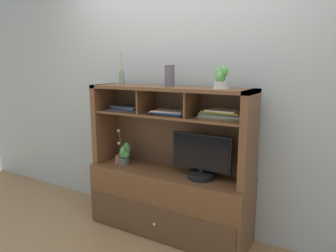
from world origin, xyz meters
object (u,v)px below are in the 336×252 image
potted_fern (124,155)px  magazine_stack_centre (222,114)px  potted_succulent (221,79)px  tv_monitor (201,160)px  magazine_stack_right (170,112)px  magazine_stack_left (129,108)px  diffuser_bottle (122,78)px  media_console (168,188)px  potted_orchid (121,158)px  ceramic_vase (170,76)px

potted_fern → magazine_stack_centre: (0.95, 0.07, 0.46)m
magazine_stack_centre → potted_succulent: size_ratio=2.13×
tv_monitor → magazine_stack_right: bearing=176.7°
magazine_stack_left → diffuser_bottle: 0.29m
potted_fern → magazine_stack_right: (0.49, 0.04, 0.45)m
media_console → magazine_stack_centre: media_console is taller
tv_monitor → diffuser_bottle: size_ratio=1.70×
tv_monitor → potted_fern: (-0.80, -0.02, -0.07)m
potted_succulent → diffuser_bottle: bearing=179.6°
potted_orchid → magazine_stack_right: size_ratio=0.99×
potted_orchid → magazine_stack_left: 0.51m
potted_fern → potted_succulent: bearing=0.7°
magazine_stack_centre → magazine_stack_right: 0.46m
media_console → potted_succulent: (0.49, -0.03, 1.00)m
media_console → ceramic_vase: ceramic_vase is taller
potted_orchid → potted_fern: 0.09m
magazine_stack_centre → ceramic_vase: (-0.48, -0.01, 0.30)m
tv_monitor → ceramic_vase: ceramic_vase is taller
media_console → tv_monitor: bearing=-3.2°
magazine_stack_centre → magazine_stack_right: magazine_stack_centre is taller
potted_fern → potted_succulent: (0.95, 0.01, 0.74)m
potted_fern → ceramic_vase: bearing=7.6°
media_console → potted_fern: bearing=-175.1°
potted_fern → magazine_stack_centre: 1.06m
potted_orchid → ceramic_vase: size_ratio=1.83×
magazine_stack_left → ceramic_vase: (0.46, -0.01, 0.31)m
magazine_stack_right → tv_monitor: bearing=-3.3°
magazine_stack_right → potted_succulent: bearing=-3.4°
media_console → potted_orchid: bearing=-179.1°
potted_orchid → magazine_stack_left: size_ratio=0.98×
ceramic_vase → magazine_stack_centre: bearing=1.1°
magazine_stack_left → diffuser_bottle: bearing=-119.9°
tv_monitor → potted_succulent: 0.69m
magazine_stack_centre → diffuser_bottle: bearing=-176.9°
potted_fern → diffuser_bottle: (-0.02, 0.02, 0.73)m
potted_fern → media_console: bearing=4.9°
tv_monitor → magazine_stack_left: (-0.79, 0.05, 0.38)m
media_console → tv_monitor: size_ratio=2.86×
magazine_stack_left → potted_succulent: potted_succulent is taller
magazine_stack_right → potted_fern: bearing=-175.4°
potted_succulent → ceramic_vase: ceramic_vase is taller
potted_succulent → ceramic_vase: size_ratio=0.95×
potted_orchid → potted_fern: size_ratio=1.62×
tv_monitor → ceramic_vase: 0.77m
magazine_stack_centre → diffuser_bottle: diffuser_bottle is taller
diffuser_bottle → potted_succulent: 0.97m
magazine_stack_left → media_console: bearing=-4.2°
potted_fern → magazine_stack_left: 0.45m
magazine_stack_centre → potted_fern: bearing=-175.7°
potted_orchid → magazine_stack_right: bearing=0.9°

